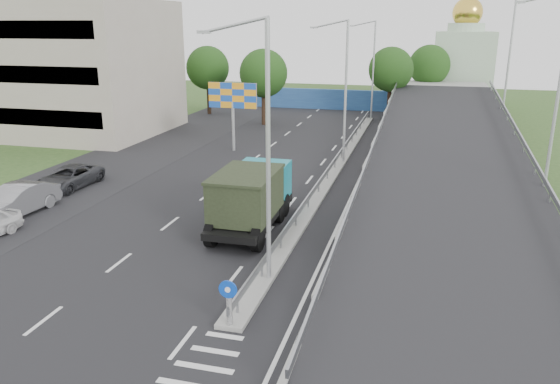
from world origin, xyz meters
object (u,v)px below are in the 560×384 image
(church, at_px, (463,62))
(lamp_post_near, at_px, (263,140))
(billboard, at_px, (233,99))
(parked_car_b, at_px, (17,200))
(parked_car_c, at_px, (69,177))
(lamp_post_mid, at_px, (343,85))
(lamp_post_far, at_px, (372,65))
(dump_truck, at_px, (252,195))
(sign_bollard, at_px, (229,302))

(church, bearing_deg, lamp_post_near, -100.38)
(billboard, height_order, parked_car_b, billboard)
(billboard, relative_size, parked_car_c, 1.12)
(lamp_post_near, relative_size, parked_car_c, 2.05)
(lamp_post_mid, bearing_deg, parked_car_b, -133.92)
(lamp_post_far, relative_size, church, 0.73)
(church, relative_size, dump_truck, 1.92)
(church, relative_size, billboard, 2.51)
(lamp_post_near, bearing_deg, parked_car_c, 149.01)
(parked_car_b, height_order, parked_car_c, parked_car_b)
(church, xyz_separation_m, parked_car_b, (-25.12, -49.81, -4.48))
(church, xyz_separation_m, parked_car_c, (-25.53, -44.60, -4.62))
(lamp_post_mid, distance_m, dump_truck, 15.12)
(sign_bollard, height_order, lamp_post_near, lamp_post_near)
(sign_bollard, height_order, parked_car_c, sign_bollard)
(lamp_post_near, bearing_deg, dump_truck, 112.38)
(dump_truck, bearing_deg, sign_bollard, -77.56)
(sign_bollard, distance_m, billboard, 27.53)
(dump_truck, distance_m, parked_car_b, 13.02)
(sign_bollard, xyz_separation_m, parked_car_c, (-15.53, 13.22, -0.35))
(parked_car_b, relative_size, parked_car_c, 1.02)
(lamp_post_near, height_order, lamp_post_far, same)
(sign_bollard, distance_m, dump_truck, 9.72)
(lamp_post_far, height_order, parked_car_b, lamp_post_far)
(billboard, xyz_separation_m, dump_truck, (6.80, -16.38, -2.44))
(sign_bollard, relative_size, lamp_post_mid, 0.17)
(dump_truck, xyz_separation_m, parked_car_c, (-13.33, 3.78, -1.06))
(church, height_order, parked_car_b, church)
(lamp_post_near, height_order, lamp_post_mid, same)
(lamp_post_far, bearing_deg, dump_truck, -93.85)
(sign_bollard, relative_size, lamp_post_near, 0.17)
(sign_bollard, xyz_separation_m, lamp_post_near, (0.11, 3.83, 4.77))
(sign_bollard, xyz_separation_m, church, (10.00, 57.83, 4.28))
(sign_bollard, distance_m, lamp_post_far, 44.08)
(lamp_post_far, bearing_deg, billboard, -116.84)
(lamp_post_near, xyz_separation_m, parked_car_c, (-15.64, 9.40, -5.12))
(lamp_post_near, bearing_deg, lamp_post_mid, 90.00)
(lamp_post_near, distance_m, parked_car_b, 16.56)
(parked_car_c, bearing_deg, parked_car_b, -83.05)
(church, xyz_separation_m, billboard, (-19.00, -32.00, -1.12))
(lamp_post_near, xyz_separation_m, lamp_post_far, (0.00, 40.00, 0.00))
(parked_car_c, bearing_deg, lamp_post_mid, 36.48)
(sign_bollard, distance_m, church, 58.84)
(lamp_post_mid, height_order, dump_truck, lamp_post_mid)
(lamp_post_far, xyz_separation_m, dump_truck, (-2.31, -34.38, -4.06))
(parked_car_b, bearing_deg, lamp_post_far, 71.75)
(parked_car_b, bearing_deg, dump_truck, 11.09)
(church, distance_m, parked_car_c, 51.60)
(billboard, xyz_separation_m, parked_car_c, (-6.53, -12.60, -3.50))
(lamp_post_mid, distance_m, parked_car_c, 19.58)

